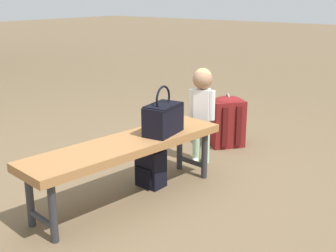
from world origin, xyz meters
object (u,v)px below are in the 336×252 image
Objects in this scene: backpack_large at (227,120)px; park_bench at (127,149)px; child_standing at (202,101)px; backpack_small at (151,165)px; handbag at (163,117)px.

park_bench is at bearing -177.98° from backpack_large.
child_standing is 0.79m from backpack_small.
child_standing is (0.66, 0.09, -0.01)m from handbag.
park_bench reaches higher than backpack_small.
handbag is (0.30, -0.09, 0.18)m from park_bench.
backpack_small is at bearing -178.29° from backpack_large.
backpack_small is at bearing 3.37° from park_bench.
backpack_small is (-0.68, 0.02, -0.39)m from child_standing.
child_standing is at bearing -174.32° from backpack_large.
handbag is 0.42m from backpack_small.
handbag reaches higher than backpack_large.
child_standing is 0.61m from backpack_large.
handbag is at bearing -17.29° from park_bench.
backpack_large is at bearing 5.68° from child_standing.
backpack_large is 1.53× the size of backpack_small.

